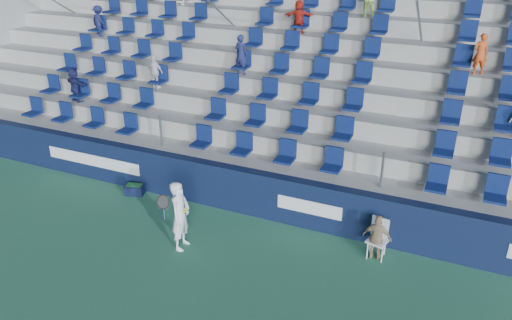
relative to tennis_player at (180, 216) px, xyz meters
The scene contains 7 objects.
ground 1.67m from the tennis_player, 51.31° to the right, with size 70.00×70.00×0.00m, color #327452.
sponsor_wall 2.22m from the tennis_player, 65.63° to the left, with size 24.00×0.32×1.20m.
grandstand 7.28m from the tennis_player, 82.73° to the left, with size 24.00×8.17×6.63m.
tennis_player is the anchor object (origin of this frame).
line_judge_chair 4.41m from the tennis_player, 20.06° to the left, with size 0.48×0.50×0.91m.
line_judge 4.36m from the tennis_player, 18.27° to the left, with size 0.63×0.26×1.08m, color tan.
ball_bin 3.07m from the tennis_player, 147.37° to the left, with size 0.58×0.46×0.29m.
Camera 1 is at (4.53, -6.90, 6.63)m, focal length 35.00 mm.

